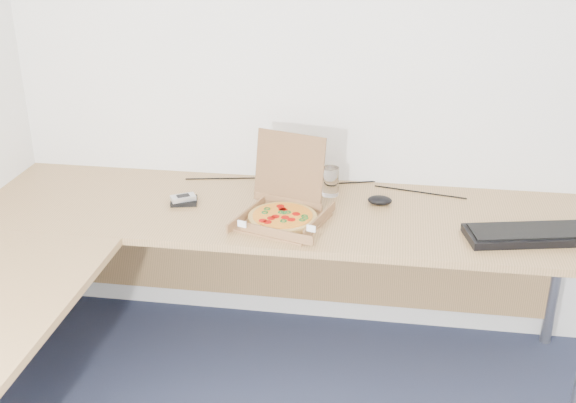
% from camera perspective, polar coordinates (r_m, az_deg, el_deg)
% --- Properties ---
extents(room_shell, '(3.50, 3.50, 2.50)m').
position_cam_1_polar(room_shell, '(1.40, 10.38, -6.06)').
color(room_shell, white).
rests_on(room_shell, ground).
extents(desk, '(2.50, 2.20, 0.73)m').
position_cam_1_polar(desk, '(2.63, -9.14, -4.56)').
color(desk, '#AD824E').
rests_on(desk, ground).
extents(pizza_box, '(0.30, 0.35, 0.31)m').
position_cam_1_polar(pizza_box, '(2.80, -0.38, -0.87)').
color(pizza_box, olive).
rests_on(pizza_box, desk).
extents(drinking_glass, '(0.07, 0.07, 0.12)m').
position_cam_1_polar(drinking_glass, '(3.03, 3.42, 1.63)').
color(drinking_glass, white).
rests_on(drinking_glass, desk).
extents(keyboard, '(0.52, 0.28, 0.03)m').
position_cam_1_polar(keyboard, '(2.82, 18.95, -2.54)').
color(keyboard, black).
rests_on(keyboard, desk).
extents(mouse, '(0.12, 0.10, 0.04)m').
position_cam_1_polar(mouse, '(2.97, 7.38, 0.10)').
color(mouse, black).
rests_on(mouse, desk).
extents(wallet, '(0.13, 0.11, 0.02)m').
position_cam_1_polar(wallet, '(3.00, -8.35, 0.04)').
color(wallet, black).
rests_on(wallet, desk).
extents(phone, '(0.11, 0.10, 0.02)m').
position_cam_1_polar(phone, '(2.98, -8.42, 0.29)').
color(phone, '#B2B5BA').
rests_on(phone, wallet).
extents(cable_bundle, '(0.60, 0.12, 0.01)m').
position_cam_1_polar(cable_bundle, '(3.15, 2.36, 1.39)').
color(cable_bundle, black).
rests_on(cable_bundle, desk).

